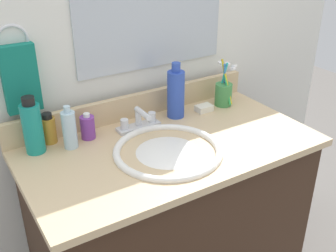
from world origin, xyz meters
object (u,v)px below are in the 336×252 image
object	(u,v)px
bottle_mouthwash_teal	(33,127)
bottle_shampoo_blue	(176,93)
hand_towel	(20,79)
bottle_gel_clear	(69,129)
faucet	(139,122)
soap_bar	(204,108)
bottle_cream_purple	(88,127)
bottle_oil_amber	(49,129)
cup_green	(224,93)

from	to	relation	value
bottle_mouthwash_teal	bottle_shampoo_blue	bearing A→B (deg)	-1.61
hand_towel	bottle_gel_clear	xyz separation A→B (m)	(0.10, -0.12, -0.15)
faucet	soap_bar	world-z (taller)	faucet
faucet	bottle_shampoo_blue	xyz separation A→B (m)	(0.17, 0.02, 0.07)
faucet	bottle_cream_purple	world-z (taller)	bottle_cream_purple
bottle_oil_amber	bottle_mouthwash_teal	bearing A→B (deg)	-146.93
hand_towel	bottle_cream_purple	size ratio (longest dim) A/B	2.38
bottle_mouthwash_teal	soap_bar	bearing A→B (deg)	-3.05
faucet	bottle_shampoo_blue	bearing A→B (deg)	6.63
bottle_oil_amber	bottle_mouthwash_teal	xyz separation A→B (m)	(-0.06, -0.04, 0.04)
hand_towel	bottle_gel_clear	world-z (taller)	hand_towel
soap_bar	bottle_gel_clear	bearing A→B (deg)	179.79
bottle_shampoo_blue	bottle_gel_clear	distance (m)	0.42
faucet	bottle_mouthwash_teal	xyz separation A→B (m)	(-0.36, 0.03, 0.06)
bottle_oil_amber	cup_green	bearing A→B (deg)	-5.32
bottle_gel_clear	soap_bar	size ratio (longest dim) A/B	2.30
bottle_gel_clear	hand_towel	bearing A→B (deg)	130.59
hand_towel	cup_green	distance (m)	0.77
hand_towel	bottle_cream_purple	distance (m)	0.26
bottle_mouthwash_teal	bottle_cream_purple	distance (m)	0.18
bottle_cream_purple	bottle_gel_clear	bearing A→B (deg)	-157.74
bottle_oil_amber	bottle_shampoo_blue	world-z (taller)	bottle_shampoo_blue
faucet	bottle_gel_clear	distance (m)	0.26
hand_towel	bottle_cream_purple	world-z (taller)	hand_towel
cup_green	soap_bar	bearing A→B (deg)	-175.53
bottle_oil_amber	bottle_mouthwash_teal	world-z (taller)	bottle_mouthwash_teal
faucet	soap_bar	xyz separation A→B (m)	(0.29, -0.00, -0.02)
soap_bar	bottle_oil_amber	bearing A→B (deg)	173.02
bottle_mouthwash_teal	bottle_cream_purple	xyz separation A→B (m)	(0.18, -0.00, -0.05)
hand_towel	cup_green	xyz separation A→B (m)	(0.74, -0.11, -0.17)
bottle_oil_amber	bottle_shampoo_blue	xyz separation A→B (m)	(0.47, -0.05, 0.05)
bottle_gel_clear	bottle_cream_purple	xyz separation A→B (m)	(0.07, 0.03, -0.02)
bottle_shampoo_blue	bottle_mouthwash_teal	bearing A→B (deg)	178.39
bottle_gel_clear	soap_bar	world-z (taller)	bottle_gel_clear
bottle_mouthwash_teal	cup_green	distance (m)	0.75
bottle_shampoo_blue	cup_green	distance (m)	0.22
bottle_mouthwash_teal	cup_green	size ratio (longest dim) A/B	1.01
faucet	bottle_gel_clear	xyz separation A→B (m)	(-0.25, 0.00, 0.04)
cup_green	hand_towel	bearing A→B (deg)	171.39
bottle_oil_amber	cup_green	world-z (taller)	cup_green
bottle_mouthwash_teal	soap_bar	world-z (taller)	bottle_mouthwash_teal
bottle_gel_clear	bottle_cream_purple	distance (m)	0.08
faucet	bottle_cream_purple	size ratio (longest dim) A/B	1.73
bottle_shampoo_blue	bottle_cream_purple	distance (m)	0.35
bottle_gel_clear	faucet	bearing A→B (deg)	-0.42
bottle_shampoo_blue	bottle_mouthwash_teal	xyz separation A→B (m)	(-0.53, 0.01, -0.01)
hand_towel	bottle_cream_purple	xyz separation A→B (m)	(0.17, -0.09, -0.18)
bottle_mouthwash_teal	bottle_gel_clear	distance (m)	0.11
bottle_cream_purple	faucet	bearing A→B (deg)	-9.86
bottle_shampoo_blue	soap_bar	bearing A→B (deg)	-9.34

